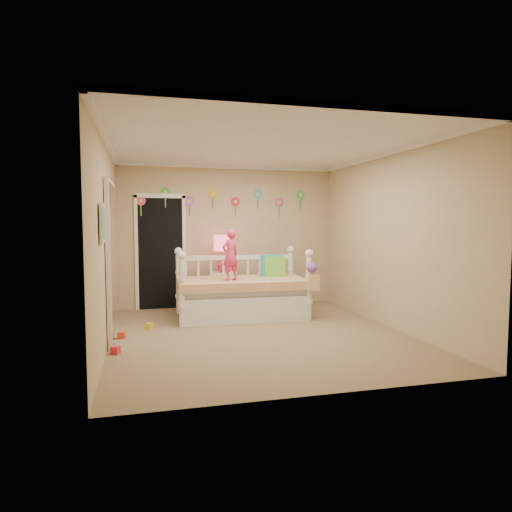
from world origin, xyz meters
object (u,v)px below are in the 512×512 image
object	(u,v)px
child	(230,255)
nightstand	(222,291)
daybed	(241,282)
table_lamp	(222,248)

from	to	relation	value
child	nightstand	world-z (taller)	child
daybed	table_lamp	size ratio (longest dim) A/B	3.18
child	nightstand	distance (m)	1.16
table_lamp	daybed	bearing A→B (deg)	-75.21
daybed	table_lamp	distance (m)	0.92
child	table_lamp	xyz separation A→B (m)	(0.03, 0.91, 0.07)
daybed	nightstand	world-z (taller)	daybed
daybed	nightstand	xyz separation A→B (m)	(-0.19, 0.72, -0.24)
nightstand	table_lamp	xyz separation A→B (m)	(0.00, -0.00, 0.77)
daybed	child	bearing A→B (deg)	-136.97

